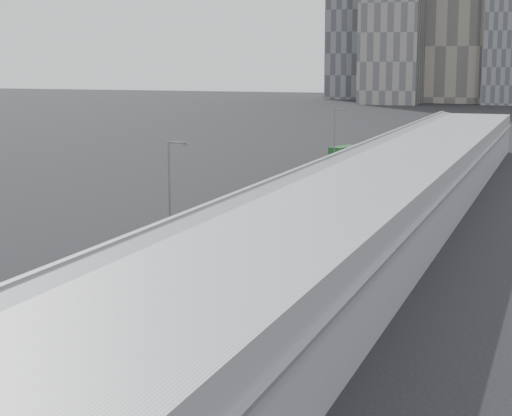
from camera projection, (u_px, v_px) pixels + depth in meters
The scene contains 21 objects.
sidewalk at pixel (345, 230), 83.48m from camera, with size 10.00×170.00×0.12m, color gray.
lane_line at pixel (245, 223), 87.03m from camera, with size 0.12×160.00×0.02m, color gold.
depot at pixel (386, 197), 81.54m from camera, with size 12.45×160.40×7.20m.
bus_1 at pixel (86, 304), 52.58m from camera, with size 3.76×13.13×3.78m.
bus_2 at pixel (187, 257), 65.54m from camera, with size 3.73×12.63×3.64m.
bus_3 at pixel (245, 224), 77.64m from camera, with size 3.42×13.93×4.04m.
bus_4 at pixel (291, 201), 91.04m from camera, with size 2.89×12.96×3.78m.
bus_5 at pixel (336, 182), 104.92m from camera, with size 3.85×13.77×3.97m.
bus_6 at pixel (359, 169), 117.44m from camera, with size 3.38×13.48×3.91m.
bus_7 at pixel (377, 159), 129.57m from camera, with size 3.77×12.71×3.66m.
bus_8 at pixel (398, 149), 145.51m from camera, with size 3.28×12.39×3.58m.
tree_0 at pixel (18, 357), 39.17m from camera, with size 1.92×1.92×3.98m.
tree_1 at pixel (231, 244), 63.66m from camera, with size 1.92×1.92×3.91m.
tree_2 at pixel (323, 195), 86.76m from camera, with size 1.79×1.79×3.82m.
tree_3 at pixel (375, 166), 108.04m from camera, with size 1.04×1.04×3.92m.
tree_4 at pixel (407, 143), 131.84m from camera, with size 2.24×2.24×4.90m.
tree_5 at pixel (431, 138), 151.61m from camera, with size 1.24×1.24×3.44m.
street_lamp_near at pixel (171, 184), 77.44m from camera, with size 2.04×0.22×9.24m.
street_lamp_far at pixel (336, 135), 127.25m from camera, with size 2.04×0.22×9.39m.
shipping_container at pixel (345, 153), 142.09m from camera, with size 2.57×5.99×2.30m, color #144319.
suv at pixel (375, 148), 153.57m from camera, with size 2.61×5.66×1.57m, color black.
Camera 1 is at (28.92, -24.90, 16.44)m, focal length 60.00 mm.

